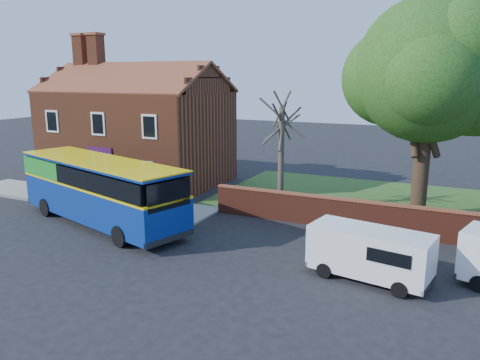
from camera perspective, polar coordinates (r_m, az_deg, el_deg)
The scene contains 10 objects.
ground at distance 22.46m, azimuth -15.59°, elevation -7.70°, with size 120.00×120.00×0.00m, color black.
pavement at distance 31.05m, azimuth -18.51°, elevation -2.15°, with size 18.00×3.50×0.12m, color gray.
kerb at distance 29.86m, azimuth -20.81°, elevation -2.88°, with size 18.00×0.15×0.14m, color slate.
grass_strip at distance 29.76m, azimuth 22.41°, elevation -3.16°, with size 26.00×12.00×0.04m, color #426B28.
shop_building at distance 34.73m, azimuth -12.38°, elevation 5.36°, with size 12.30×8.13×10.50m.
boundary_wall at distance 23.78m, azimuth 21.71°, elevation -4.95°, with size 22.00×0.38×1.60m.
bus at distance 25.53m, azimuth -17.07°, elevation -0.83°, with size 11.54×5.94×3.41m.
van_near at distance 18.53m, azimuth 15.58°, elevation -8.46°, with size 4.74×2.55×1.98m.
large_tree at distance 26.91m, azimuth 22.28°, elevation 11.80°, with size 9.61×7.60×11.72m.
bare_tree at distance 26.66m, azimuth 5.04°, elevation 3.28°, with size 2.43×2.89×6.47m.
Camera 1 is at (14.08, -15.76, 7.62)m, focal length 35.00 mm.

